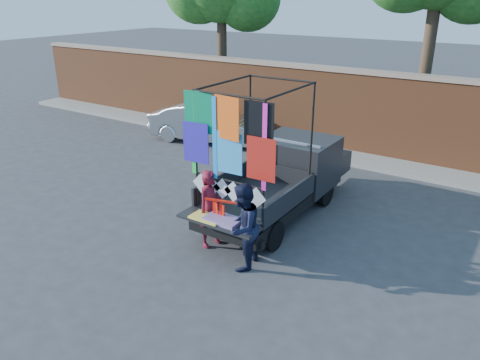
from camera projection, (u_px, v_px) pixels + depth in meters
The scene contains 8 objects.
ground at pixel (251, 253), 9.17m from camera, with size 90.00×90.00×0.00m, color #38383A.
brick_wall at pixel (375, 114), 14.09m from camera, with size 30.00×0.45×2.61m.
curb at pixel (363, 160), 14.02m from camera, with size 30.00×1.20×0.12m, color gray.
pickup_truck at pixel (288, 175), 10.89m from camera, with size 1.96×4.92×3.10m.
sedan at pixel (207, 123), 15.79m from camera, with size 1.35×3.86×1.27m, color #B4B8BB.
woman at pixel (211, 209), 9.17m from camera, with size 0.58×0.38×1.59m, color maroon.
man at pixel (242, 227), 8.40m from camera, with size 0.80×0.62×1.65m, color black.
streamer_bundle at pixel (222, 209), 8.77m from camera, with size 0.83×0.24×0.59m.
Camera 1 is at (4.21, -6.77, 4.75)m, focal length 35.00 mm.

